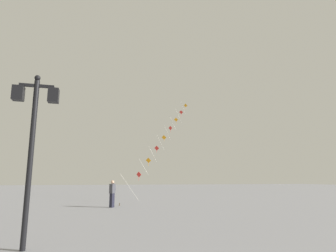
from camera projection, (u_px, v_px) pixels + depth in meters
ground_plane at (102, 207)px, 18.94m from camera, size 160.00×160.00×0.00m
twin_lantern_lamp_post at (33, 125)px, 7.79m from camera, size 1.19×0.28×4.65m
kite_train at (164, 138)px, 27.63m from camera, size 8.81×11.74×10.79m
kite_flyer at (112, 193)px, 18.55m from camera, size 0.49×0.59×1.71m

